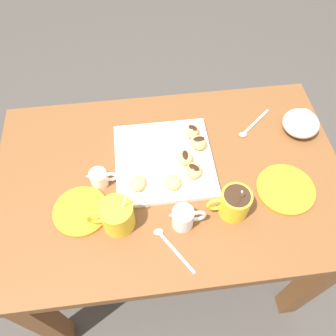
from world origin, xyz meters
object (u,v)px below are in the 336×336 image
Objects in this scene: beignet_2 at (198,143)px; beignet_5 at (192,132)px; coffee_mug_yellow_left at (234,203)px; saucer_orange_right at (286,189)px; chocolate_sauce_pitcher at (99,178)px; beignet_1 at (185,158)px; cream_pitcher_white at (184,217)px; saucer_orange_left at (81,211)px; beignet_3 at (138,183)px; coffee_mug_yellow_right at (116,215)px; dining_table at (170,197)px; ice_cream_bowl at (301,122)px; beignet_4 at (194,171)px; pastry_plate_square at (164,160)px; beignet_0 at (174,182)px.

beignet_2 is 0.05m from beignet_5.
saucer_orange_right is at bearing -164.97° from coffee_mug_yellow_left.
beignet_1 is at bearing -171.48° from chocolate_sauce_pitcher.
chocolate_sauce_pitcher is 0.33m from beignet_5.
beignet_1 is at bearing -57.88° from coffee_mug_yellow_left.
cream_pitcher_white is at bearing 76.24° from beignet_5.
beignet_3 is (-0.17, -0.06, 0.03)m from saucer_orange_left.
coffee_mug_yellow_right is 2.69× the size of beignet_5.
saucer_orange_left is at bearing -6.50° from coffee_mug_yellow_left.
cream_pitcher_white reaches higher than dining_table.
beignet_3 reaches higher than saucer_orange_right.
coffee_mug_yellow_left reaches higher than chocolate_sauce_pitcher.
ice_cream_bowl is 2.26× the size of beignet_5.
saucer_orange_left is (0.43, -0.05, -0.04)m from coffee_mug_yellow_left.
beignet_5 is (-0.02, -0.15, 0.00)m from beignet_4.
coffee_mug_yellow_left is 0.77× the size of saucer_orange_right.
saucer_orange_left is at bearing 21.65° from beignet_1.
beignet_2 is at bearing -154.05° from saucer_orange_left.
ice_cream_bowl is (-0.29, -0.27, -0.01)m from coffee_mug_yellow_left.
pastry_plate_square is 0.21m from chocolate_sauce_pitcher.
beignet_3 is (0.26, -0.11, -0.02)m from coffee_mug_yellow_left.
saucer_orange_right is at bearing 157.14° from pastry_plate_square.
coffee_mug_yellow_left is 0.19m from saucer_orange_right.
saucer_orange_right is 0.28m from beignet_4.
ice_cream_bowl is at bearing -158.95° from beignet_0.
saucer_orange_left is 0.18m from beignet_3.
beignet_3 reaches higher than dining_table.
ice_cream_bowl reaches higher than beignet_4.
beignet_1 is at bearing -67.97° from beignet_4.
beignet_0 is at bearing 96.24° from dining_table.
coffee_mug_yellow_right is 0.18m from cream_pitcher_white.
coffee_mug_yellow_left is 0.21m from beignet_1.
chocolate_sauce_pitcher is at bearing -1.64° from beignet_4.
beignet_0 is (-0.02, 0.10, 0.02)m from pastry_plate_square.
coffee_mug_yellow_right reaches higher than beignet_0.
beignet_1 reaches higher than pastry_plate_square.
saucer_orange_left is 2.88× the size of beignet_3.
saucer_orange_left is (0.26, 0.15, -0.00)m from pastry_plate_square.
beignet_2 is at bearing -107.44° from beignet_4.
cream_pitcher_white is 0.28m from chocolate_sauce_pitcher.
coffee_mug_yellow_right is 0.15m from chocolate_sauce_pitcher.
saucer_orange_right is at bearing 142.11° from beignet_2.
coffee_mug_yellow_right reaches higher than beignet_3.
beignet_5 is (0.07, -0.28, -0.01)m from coffee_mug_yellow_left.
saucer_orange_left reaches higher than dining_table.
ice_cream_bowl reaches higher than beignet_3.
coffee_mug_yellow_right reaches higher than pastry_plate_square.
ice_cream_bowl is 2.26× the size of beignet_0.
beignet_0 is at bearing -170.13° from saucer_orange_left.
beignet_5 is at bearing -1.35° from ice_cream_bowl.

